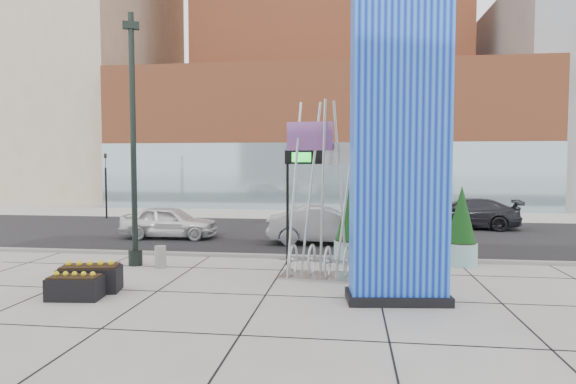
# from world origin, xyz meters

# --- Properties ---
(ground) EXTENTS (160.00, 160.00, 0.00)m
(ground) POSITION_xyz_m (0.00, 0.00, 0.00)
(ground) COLOR #9E9991
(ground) RESTS_ON ground
(street_asphalt) EXTENTS (80.00, 12.00, 0.02)m
(street_asphalt) POSITION_xyz_m (0.00, 10.00, 0.01)
(street_asphalt) COLOR black
(street_asphalt) RESTS_ON ground
(curb_edge) EXTENTS (80.00, 0.30, 0.12)m
(curb_edge) POSITION_xyz_m (0.00, 4.00, 0.06)
(curb_edge) COLOR gray
(curb_edge) RESTS_ON ground
(tower_podium) EXTENTS (34.00, 10.00, 11.00)m
(tower_podium) POSITION_xyz_m (1.00, 27.00, 5.50)
(tower_podium) COLOR #AD5532
(tower_podium) RESTS_ON ground
(tower_glass_front) EXTENTS (34.00, 0.60, 5.00)m
(tower_glass_front) POSITION_xyz_m (1.00, 22.20, 2.50)
(tower_glass_front) COLOR #8CA5B2
(tower_glass_front) RESTS_ON ground
(building_beige_left) EXTENTS (18.00, 20.00, 34.00)m
(building_beige_left) POSITION_xyz_m (-26.00, 34.00, 17.00)
(building_beige_left) COLOR gray
(building_beige_left) RESTS_ON ground
(blue_pylon) EXTENTS (2.65, 1.40, 8.49)m
(blue_pylon) POSITION_xyz_m (4.41, -1.14, 4.10)
(blue_pylon) COLOR #0B27A9
(blue_pylon) RESTS_ON ground
(lamp_post) EXTENTS (0.58, 0.47, 8.51)m
(lamp_post) POSITION_xyz_m (-4.08, 2.12, 3.48)
(lamp_post) COLOR black
(lamp_post) RESTS_ON ground
(public_art_sculpture) EXTENTS (2.52, 1.51, 5.40)m
(public_art_sculpture) POSITION_xyz_m (2.32, 1.18, 1.42)
(public_art_sculpture) COLOR #B7B9BC
(public_art_sculpture) RESTS_ON ground
(concrete_bollard) EXTENTS (0.38, 0.38, 0.73)m
(concrete_bollard) POSITION_xyz_m (-3.08, 1.86, 0.37)
(concrete_bollard) COLOR gray
(concrete_bollard) RESTS_ON ground
(overhead_street_sign) EXTENTS (1.84, 0.55, 3.93)m
(overhead_street_sign) POSITION_xyz_m (1.77, 2.80, 3.38)
(overhead_street_sign) COLOR black
(overhead_street_sign) RESTS_ON ground
(round_planter_east) EXTENTS (1.09, 1.09, 2.74)m
(round_planter_east) POSITION_xyz_m (7.00, 3.60, 1.30)
(round_planter_east) COLOR #8CBDBC
(round_planter_east) RESTS_ON ground
(round_planter_mid) EXTENTS (1.09, 1.09, 2.73)m
(round_planter_mid) POSITION_xyz_m (3.20, 3.60, 1.29)
(round_planter_mid) COLOR #8CBDBC
(round_planter_mid) RESTS_ON ground
(round_planter_west) EXTENTS (0.92, 0.92, 2.30)m
(round_planter_west) POSITION_xyz_m (3.80, 1.80, 1.09)
(round_planter_west) COLOR #8CBDBC
(round_planter_west) RESTS_ON ground
(box_planter_north) EXTENTS (1.38, 0.78, 0.73)m
(box_planter_north) POSITION_xyz_m (-3.80, -2.00, 0.34)
(box_planter_north) COLOR black
(box_planter_north) RESTS_ON ground
(box_planter_south) EXTENTS (1.71, 1.11, 0.87)m
(box_planter_south) POSITION_xyz_m (-3.80, -1.26, 0.40)
(box_planter_south) COLOR black
(box_planter_south) RESTS_ON ground
(car_white_west) EXTENTS (4.48, 1.94, 1.50)m
(car_white_west) POSITION_xyz_m (-5.11, 7.92, 0.75)
(car_white_west) COLOR silver
(car_white_west) RESTS_ON ground
(car_silver_mid) EXTENTS (4.95, 1.96, 1.60)m
(car_silver_mid) POSITION_xyz_m (2.11, 7.24, 0.80)
(car_silver_mid) COLOR #929398
(car_silver_mid) RESTS_ON ground
(car_dark_east) EXTENTS (5.77, 3.06, 1.59)m
(car_dark_east) POSITION_xyz_m (9.33, 13.17, 0.80)
(car_dark_east) COLOR black
(car_dark_east) RESTS_ON ground
(traffic_signal) EXTENTS (0.15, 0.18, 4.10)m
(traffic_signal) POSITION_xyz_m (-12.00, 15.00, 2.30)
(traffic_signal) COLOR black
(traffic_signal) RESTS_ON ground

